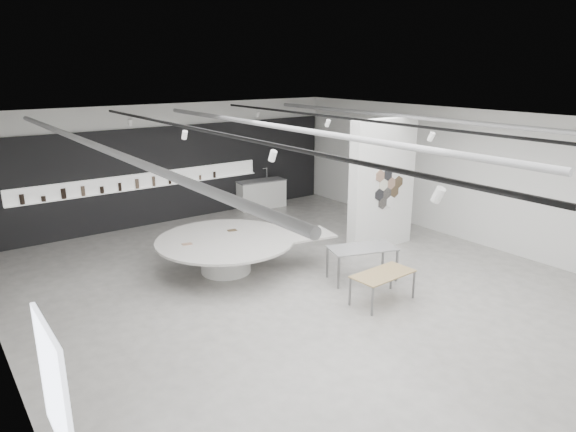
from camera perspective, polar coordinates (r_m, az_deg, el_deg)
room at (r=11.17m, az=1.44°, el=1.51°), size 12.02×14.02×3.82m
back_wall_display at (r=17.17m, az=-12.89°, el=4.52°), size 11.80×0.27×3.10m
partition_column at (r=14.31m, az=10.43°, el=3.42°), size 2.20×0.38×3.60m
display_island at (r=12.78m, az=-6.64°, el=-3.78°), size 4.58×3.99×0.87m
sample_table_wood at (r=11.25m, az=10.51°, el=-6.51°), size 1.44×0.77×0.66m
sample_table_stone at (r=12.29m, az=8.26°, el=-3.78°), size 1.74×1.26×0.81m
kitchen_counter at (r=18.54m, az=-3.00°, el=2.48°), size 1.84×0.88×1.40m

